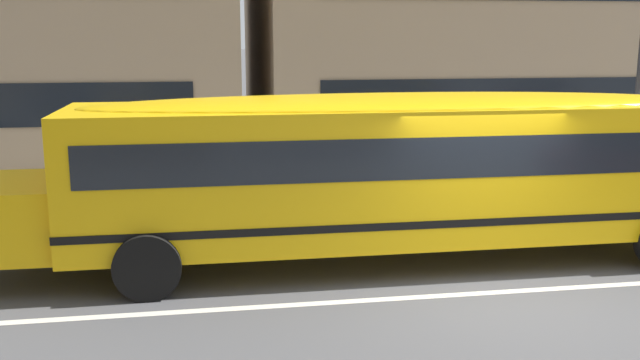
% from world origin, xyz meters
% --- Properties ---
extents(ground_plane, '(400.00, 400.00, 0.00)m').
position_xyz_m(ground_plane, '(0.00, 0.00, 0.00)').
color(ground_plane, '#4C4C4F').
extents(sidewalk_far, '(120.00, 3.00, 0.01)m').
position_xyz_m(sidewalk_far, '(0.00, 8.09, 0.01)').
color(sidewalk_far, gray).
rests_on(sidewalk_far, ground_plane).
extents(lane_centreline, '(110.00, 0.16, 0.01)m').
position_xyz_m(lane_centreline, '(0.00, 0.00, 0.00)').
color(lane_centreline, silver).
rests_on(lane_centreline, ground_plane).
extents(school_bus, '(12.19, 2.90, 2.72)m').
position_xyz_m(school_bus, '(-1.12, 1.73, 1.62)').
color(school_bus, yellow).
rests_on(school_bus, ground_plane).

